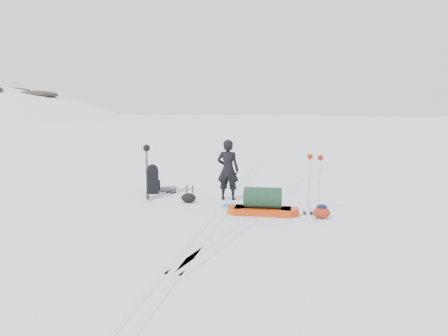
% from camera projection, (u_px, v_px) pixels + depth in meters
% --- Properties ---
extents(ground, '(200.00, 200.00, 0.00)m').
position_uv_depth(ground, '(227.00, 204.00, 11.48)').
color(ground, white).
rests_on(ground, ground).
extents(ski_tracks, '(3.38, 17.97, 0.01)m').
position_uv_depth(ski_tracks, '(256.00, 198.00, 12.16)').
color(ski_tracks, silver).
rests_on(ski_tracks, ground).
extents(skier, '(0.61, 0.40, 1.66)m').
position_uv_depth(skier, '(228.00, 170.00, 11.89)').
color(skier, black).
rests_on(skier, ground).
extents(pulk_sled, '(1.75, 0.68, 0.65)m').
position_uv_depth(pulk_sled, '(263.00, 204.00, 10.36)').
color(pulk_sled, '#BF370B').
rests_on(pulk_sled, ground).
extents(expedition_rucksack, '(0.74, 0.84, 0.86)m').
position_uv_depth(expedition_rucksack, '(155.00, 180.00, 12.85)').
color(expedition_rucksack, black).
rests_on(expedition_rucksack, ground).
extents(ski_poles_black, '(0.19, 0.19, 1.53)m').
position_uv_depth(ski_poles_black, '(147.00, 155.00, 11.73)').
color(ski_poles_black, black).
rests_on(ski_poles_black, ground).
extents(ski_poles_silver, '(0.40, 0.29, 1.38)m').
position_uv_depth(ski_poles_silver, '(315.00, 163.00, 10.74)').
color(ski_poles_silver, '#A9AAAF').
rests_on(ski_poles_silver, ground).
extents(touring_skis_grey, '(0.88, 1.87, 0.07)m').
position_uv_depth(touring_skis_grey, '(171.00, 193.00, 12.86)').
color(touring_skis_grey, '#9C9EA5').
rests_on(touring_skis_grey, ground).
extents(touring_skis_white, '(0.54, 1.65, 0.06)m').
position_uv_depth(touring_skis_white, '(308.00, 214.00, 10.38)').
color(touring_skis_white, silver).
rests_on(touring_skis_white, ground).
extents(rope_coil, '(0.69, 0.69, 0.06)m').
position_uv_depth(rope_coil, '(232.00, 206.00, 11.10)').
color(rope_coil, '#56B0D2').
rests_on(rope_coil, ground).
extents(small_daypack, '(0.46, 0.41, 0.33)m').
position_uv_depth(small_daypack, '(322.00, 212.00, 10.00)').
color(small_daypack, maroon).
rests_on(small_daypack, ground).
extents(thermos_pair, '(0.21, 0.18, 0.24)m').
position_uv_depth(thermos_pair, '(190.00, 190.00, 12.85)').
color(thermos_pair, slate).
rests_on(thermos_pair, ground).
extents(stuff_sack, '(0.46, 0.39, 0.25)m').
position_uv_depth(stuff_sack, '(189.00, 198.00, 11.65)').
color(stuff_sack, black).
rests_on(stuff_sack, ground).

